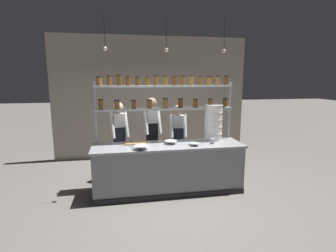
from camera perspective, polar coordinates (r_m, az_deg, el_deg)
The scene contains 14 objects.
ground_plane at distance 5.20m, azimuth 0.10°, elevation -13.94°, with size 40.00×40.00×0.00m, color slate.
back_wall at distance 7.18m, azimuth -3.51°, elevation 6.16°, with size 5.21×0.12×3.23m, color #9E9384.
prep_counter at distance 5.03m, azimuth 0.11°, elevation -9.16°, with size 2.81×0.76×0.92m.
spice_shelf_unit at distance 5.08m, azimuth -0.68°, elevation 6.17°, with size 2.69×0.28×2.20m.
chef_left at distance 5.57m, azimuth -10.56°, elevation -2.11°, with size 0.41×0.33×1.66m.
chef_center at distance 5.65m, azimuth -3.49°, elevation -1.20°, with size 0.39×0.32×1.74m.
chef_right at distance 5.71m, azimuth 2.21°, elevation -2.19°, with size 0.38×0.30×1.58m.
container_stack at distance 5.30m, azimuth 9.84°, elevation 0.80°, with size 0.36×0.36×0.71m.
cutting_board at distance 5.01m, azimuth -7.13°, elevation -3.68°, with size 0.40×0.26×0.02m.
prep_bowl_near_left at distance 4.58m, azimuth -5.84°, elevation -4.70°, with size 0.26×0.26×0.07m.
prep_bowl_center_front at distance 4.94m, azimuth 0.63°, elevation -3.57°, with size 0.23×0.23×0.06m.
prep_bowl_center_back at distance 4.83m, azimuth 5.84°, elevation -4.02°, with size 0.18×0.18×0.05m.
serving_cup_front at distance 5.02m, azimuth 9.66°, elevation -3.30°, with size 0.08×0.08×0.10m.
pendant_light_row at distance 4.76m, azimuth -0.26°, elevation 16.55°, with size 2.18×0.07×0.59m.
Camera 1 is at (-0.87, -4.66, 2.14)m, focal length 28.00 mm.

